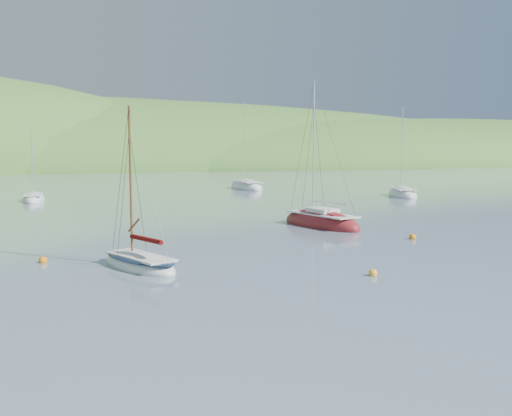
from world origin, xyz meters
name	(u,v)px	position (x,y,z in m)	size (l,w,h in m)	color
ground	(300,288)	(0.00, 0.00, 0.00)	(700.00, 700.00, 0.00)	slate
shoreline_hills	(21,167)	(-9.66, 172.42, 0.00)	(690.00, 135.00, 56.00)	#3F702A
daysailer_white	(139,264)	(-5.45, 6.76, 0.20)	(3.81, 5.93, 8.56)	white
sloop_red	(321,223)	(10.27, 16.54, 0.22)	(4.21, 8.45, 11.95)	maroon
distant_sloop_a	(34,200)	(-9.31, 47.07, 0.17)	(2.94, 6.91, 9.61)	white
distant_sloop_b	(246,187)	(19.81, 55.75, 0.22)	(3.80, 9.78, 13.75)	white
distant_sloop_d	(402,195)	(32.79, 36.40, 0.20)	(6.13, 8.79, 11.89)	white
mooring_buoys	(289,253)	(2.90, 6.98, 0.12)	(23.04, 9.56, 0.46)	yellow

